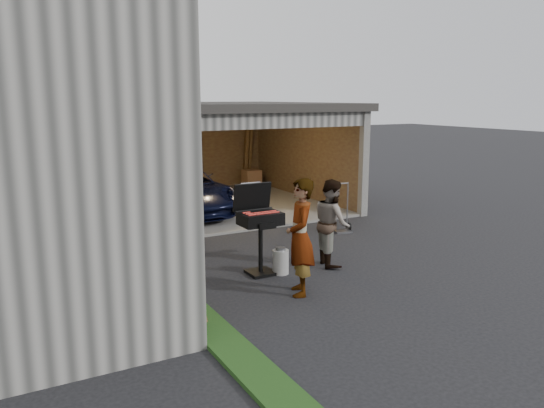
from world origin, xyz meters
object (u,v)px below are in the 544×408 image
Objects in this scene: man at (332,222)px; minivan at (180,192)px; bbq_grill at (259,222)px; hand_truck at (342,222)px; woman at (300,237)px; plywood_panel at (188,284)px; propane_tank at (281,262)px.

minivan is at bearing 26.51° from man.
minivan is 5.35m from bbq_grill.
bbq_grill is 1.37× the size of hand_truck.
woman is 4.15m from hand_truck.
bbq_grill reaches higher than hand_truck.
plywood_panel is at bearing -145.88° from bbq_grill.
propane_tank is at bearing -31.32° from bbq_grill.
woman is at bearing 0.01° from plywood_panel.
plywood_panel is (-2.06, -0.99, 0.26)m from propane_tank.
propane_tank is at bearing -91.42° from minivan.
woman is at bearing -93.17° from minivan.
propane_tank is (-0.10, -5.51, -0.38)m from minivan.
woman is at bearing -85.15° from bbq_grill.
woman reaches higher than plywood_panel.
propane_tank is 2.30m from plywood_panel.
bbq_grill is 1.64× the size of plywood_panel.
propane_tank is at bearing 106.92° from man.
woman is 4.28× the size of propane_tank.
bbq_grill is 3.66× the size of propane_tank.
hand_truck is at bearing 31.16° from plywood_panel.
minivan is 4.48m from hand_truck.
man is at bearing -119.08° from hand_truck.
bbq_grill is (-0.41, -5.32, 0.34)m from minivan.
hand_truck is at bearing 158.24° from woman.
hand_truck is (2.70, 1.89, 0.01)m from propane_tank.
woman reaches higher than man.
minivan is 3.74× the size of hand_truck.
woman is 1.15× the size of man.
hand_truck is (1.62, 1.88, -0.58)m from man.
woman is 1.18m from bbq_grill.
plywood_panel reaches higher than propane_tank.
man is 2.54m from hand_truck.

